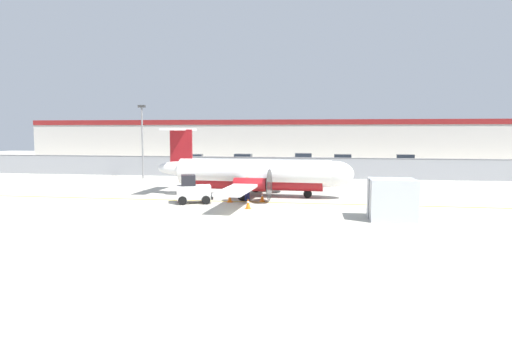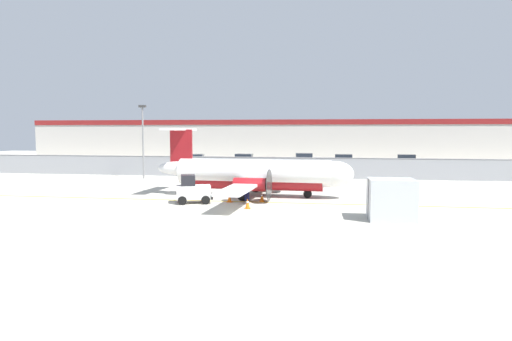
% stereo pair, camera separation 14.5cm
% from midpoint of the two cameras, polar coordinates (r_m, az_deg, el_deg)
% --- Properties ---
extents(ground_plane, '(140.00, 140.00, 0.01)m').
position_cam_midpoint_polar(ground_plane, '(30.49, 0.28, -3.97)').
color(ground_plane, '#B7B2A3').
extents(perimeter_fence, '(98.00, 0.10, 2.10)m').
position_cam_midpoint_polar(perimeter_fence, '(46.14, 3.37, 0.47)').
color(perimeter_fence, gray).
rests_on(perimeter_fence, ground).
extents(parking_lot_strip, '(98.00, 17.00, 0.12)m').
position_cam_midpoint_polar(parking_lot_strip, '(57.64, 4.53, 0.32)').
color(parking_lot_strip, '#38383A').
rests_on(parking_lot_strip, ground).
extents(background_building, '(91.00, 8.10, 6.50)m').
position_cam_midpoint_polar(background_building, '(75.90, 5.69, 3.86)').
color(background_building, beige).
rests_on(background_building, ground).
extents(commuter_airplane, '(14.52, 16.06, 4.92)m').
position_cam_midpoint_polar(commuter_airplane, '(32.91, 0.29, -0.50)').
color(commuter_airplane, white).
rests_on(commuter_airplane, ground).
extents(baggage_tug, '(2.56, 1.98, 1.88)m').
position_cam_midpoint_polar(baggage_tug, '(30.21, -7.78, -2.47)').
color(baggage_tug, silver).
rests_on(baggage_tug, ground).
extents(ground_crew_worker, '(0.54, 0.43, 1.70)m').
position_cam_midpoint_polar(ground_crew_worker, '(30.59, -1.01, -2.15)').
color(ground_crew_worker, '#191E4C').
rests_on(ground_crew_worker, ground).
extents(cargo_container, '(2.47, 2.09, 2.20)m').
position_cam_midpoint_polar(cargo_container, '(25.42, 16.72, -3.49)').
color(cargo_container, '#B7BCC1').
rests_on(cargo_container, ground).
extents(traffic_cone_near_left, '(0.36, 0.36, 0.64)m').
position_cam_midpoint_polar(traffic_cone_near_left, '(33.16, -7.66, -2.75)').
color(traffic_cone_near_left, orange).
rests_on(traffic_cone_near_left, ground).
extents(traffic_cone_near_right, '(0.36, 0.36, 0.64)m').
position_cam_midpoint_polar(traffic_cone_near_right, '(30.51, -3.19, -3.39)').
color(traffic_cone_near_right, orange).
rests_on(traffic_cone_near_right, ground).
extents(traffic_cone_far_left, '(0.36, 0.36, 0.64)m').
position_cam_midpoint_polar(traffic_cone_far_left, '(27.91, -0.91, -4.17)').
color(traffic_cone_far_left, orange).
rests_on(traffic_cone_far_left, ground).
extents(traffic_cone_far_right, '(0.36, 0.36, 0.64)m').
position_cam_midpoint_polar(traffic_cone_far_right, '(30.69, 0.89, -3.33)').
color(traffic_cone_far_right, orange).
rests_on(traffic_cone_far_right, ground).
extents(parked_car_0, '(4.37, 2.39, 1.58)m').
position_cam_midpoint_polar(parked_car_0, '(59.96, -7.67, 1.27)').
color(parked_car_0, gray).
rests_on(parked_car_0, parking_lot_strip).
extents(parked_car_1, '(4.21, 2.01, 1.58)m').
position_cam_midpoint_polar(parked_car_1, '(60.20, -1.33, 1.33)').
color(parked_car_1, '#19662D').
rests_on(parked_car_1, parking_lot_strip).
extents(parked_car_2, '(4.38, 2.40, 1.58)m').
position_cam_midpoint_polar(parked_car_2, '(62.25, 5.97, 1.42)').
color(parked_car_2, silver).
rests_on(parked_car_2, parking_lot_strip).
extents(parked_car_3, '(4.23, 2.06, 1.58)m').
position_cam_midpoint_polar(parked_car_3, '(60.38, 11.06, 1.25)').
color(parked_car_3, '#B28C19').
rests_on(parked_car_3, parking_lot_strip).
extents(parked_car_4, '(4.36, 2.36, 1.58)m').
position_cam_midpoint_polar(parked_car_4, '(61.78, 18.23, 1.17)').
color(parked_car_4, '#B28C19').
rests_on(parked_car_4, parking_lot_strip).
extents(apron_light_pole, '(0.70, 0.30, 7.27)m').
position_cam_midpoint_polar(apron_light_pole, '(46.61, -13.87, 4.30)').
color(apron_light_pole, slate).
rests_on(apron_light_pole, ground).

